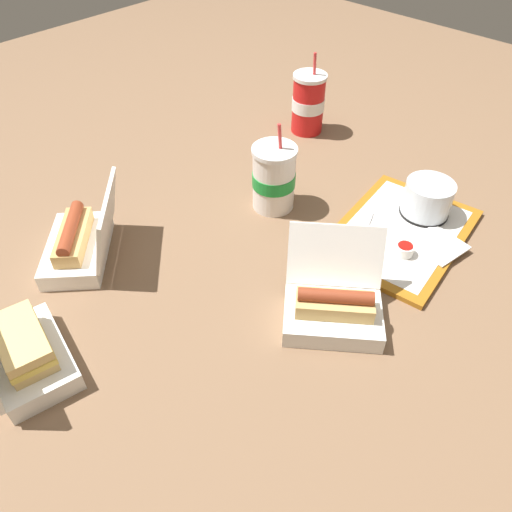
{
  "coord_description": "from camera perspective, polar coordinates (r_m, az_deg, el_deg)",
  "views": [
    {
      "loc": [
        -0.56,
        -0.54,
        0.75
      ],
      "look_at": [
        -0.03,
        -0.03,
        0.05
      ],
      "focal_mm": 35.0,
      "sensor_mm": 36.0,
      "label": 1
    }
  ],
  "objects": [
    {
      "name": "ground_plane",
      "position": [
        1.08,
        -0.21,
        -0.45
      ],
      "size": [
        3.2,
        3.2,
        0.0
      ],
      "primitive_type": "plane",
      "color": "brown"
    },
    {
      "name": "clamshell_sandwich_left",
      "position": [
        0.95,
        -25.09,
        -9.99
      ],
      "size": [
        0.17,
        0.22,
        0.16
      ],
      "color": "white",
      "rests_on": "ground_plane"
    },
    {
      "name": "plastic_fork",
      "position": [
        1.17,
        12.44,
        3.34
      ],
      "size": [
        0.11,
        0.05,
        0.0
      ],
      "primitive_type": "cube",
      "rotation": [
        0.0,
        0.0,
        0.38
      ],
      "color": "white",
      "rests_on": "food_tray"
    },
    {
      "name": "clamshell_hotdog_center",
      "position": [
        0.95,
        8.83,
        -5.68
      ],
      "size": [
        0.26,
        0.26,
        0.15
      ],
      "color": "white",
      "rests_on": "ground_plane"
    },
    {
      "name": "ketchup_cup",
      "position": [
        1.11,
        16.61,
        0.74
      ],
      "size": [
        0.04,
        0.04,
        0.02
      ],
      "color": "white",
      "rests_on": "food_tray"
    },
    {
      "name": "cake_container",
      "position": [
        1.22,
        18.98,
        6.13
      ],
      "size": [
        0.11,
        0.11,
        0.08
      ],
      "color": "black",
      "rests_on": "food_tray"
    },
    {
      "name": "food_tray",
      "position": [
        1.18,
        16.11,
        2.54
      ],
      "size": [
        0.4,
        0.3,
        0.01
      ],
      "color": "#A56619",
      "rests_on": "ground_plane"
    },
    {
      "name": "soda_cup_right",
      "position": [
        1.18,
        2.05,
        8.9
      ],
      "size": [
        0.11,
        0.11,
        0.22
      ],
      "color": "white",
      "rests_on": "ground_plane"
    },
    {
      "name": "clamshell_hotdog_front",
      "position": [
        1.13,
        -19.49,
        1.53
      ],
      "size": [
        0.25,
        0.26,
        0.16
      ],
      "color": "white",
      "rests_on": "ground_plane"
    },
    {
      "name": "soda_cup_back",
      "position": [
        1.5,
        5.98,
        16.97
      ],
      "size": [
        0.1,
        0.1,
        0.23
      ],
      "color": "red",
      "rests_on": "ground_plane"
    },
    {
      "name": "napkin_stack",
      "position": [
        1.17,
        20.11,
        1.21
      ],
      "size": [
        0.12,
        0.12,
        0.0
      ],
      "primitive_type": "cube",
      "rotation": [
        0.0,
        0.0,
        -0.17
      ],
      "color": "white",
      "rests_on": "food_tray"
    }
  ]
}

